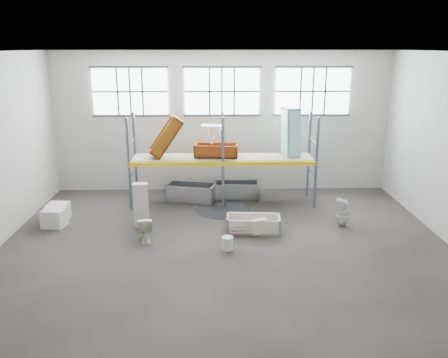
{
  "coord_description": "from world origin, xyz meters",
  "views": [
    {
      "loc": [
        -0.28,
        -11.35,
        5.12
      ],
      "look_at": [
        0.0,
        1.5,
        1.4
      ],
      "focal_mm": 36.84,
      "sensor_mm": 36.0,
      "label": 1
    }
  ],
  "objects_px": {
    "cistern_tall": "(141,205)",
    "carton_near": "(54,218)",
    "toilet_white": "(343,212)",
    "rust_tub_flat": "(216,150)",
    "bathtub_beige": "(253,224)",
    "toilet_beige": "(145,228)",
    "steel_tub_left": "(191,193)",
    "steel_tub_right": "(237,190)",
    "blue_tub_upright": "(291,132)",
    "bucket": "(227,243)"
  },
  "relations": [
    {
      "from": "toilet_beige",
      "to": "carton_near",
      "type": "xyz_separation_m",
      "value": [
        -2.82,
        1.05,
        -0.08
      ]
    },
    {
      "from": "steel_tub_right",
      "to": "toilet_white",
      "type": "bearing_deg",
      "value": -41.64
    },
    {
      "from": "bathtub_beige",
      "to": "cistern_tall",
      "type": "relative_size",
      "value": 1.16
    },
    {
      "from": "toilet_white",
      "to": "carton_near",
      "type": "xyz_separation_m",
      "value": [
        -8.5,
        0.11,
        -0.15
      ]
    },
    {
      "from": "toilet_beige",
      "to": "rust_tub_flat",
      "type": "height_order",
      "value": "rust_tub_flat"
    },
    {
      "from": "toilet_white",
      "to": "steel_tub_right",
      "type": "bearing_deg",
      "value": -108.5
    },
    {
      "from": "rust_tub_flat",
      "to": "bucket",
      "type": "distance_m",
      "value": 4.14
    },
    {
      "from": "toilet_white",
      "to": "cistern_tall",
      "type": "bearing_deg",
      "value": -67.38
    },
    {
      "from": "cistern_tall",
      "to": "blue_tub_upright",
      "type": "distance_m",
      "value": 5.49
    },
    {
      "from": "bathtub_beige",
      "to": "toilet_beige",
      "type": "xyz_separation_m",
      "value": [
        -3.0,
        -0.54,
        0.12
      ]
    },
    {
      "from": "bathtub_beige",
      "to": "toilet_white",
      "type": "xyz_separation_m",
      "value": [
        2.67,
        0.39,
        0.19
      ]
    },
    {
      "from": "bathtub_beige",
      "to": "blue_tub_upright",
      "type": "distance_m",
      "value": 3.77
    },
    {
      "from": "carton_near",
      "to": "steel_tub_left",
      "type": "bearing_deg",
      "value": 29.72
    },
    {
      "from": "toilet_white",
      "to": "carton_near",
      "type": "bearing_deg",
      "value": -67.62
    },
    {
      "from": "cistern_tall",
      "to": "blue_tub_upright",
      "type": "bearing_deg",
      "value": 20.13
    },
    {
      "from": "toilet_beige",
      "to": "steel_tub_left",
      "type": "bearing_deg",
      "value": -116.86
    },
    {
      "from": "rust_tub_flat",
      "to": "bucket",
      "type": "bearing_deg",
      "value": -86.07
    },
    {
      "from": "steel_tub_right",
      "to": "bucket",
      "type": "xyz_separation_m",
      "value": [
        -0.45,
        -4.27,
        -0.11
      ]
    },
    {
      "from": "toilet_white",
      "to": "steel_tub_left",
      "type": "xyz_separation_m",
      "value": [
        -4.57,
        2.35,
        -0.11
      ]
    },
    {
      "from": "carton_near",
      "to": "toilet_beige",
      "type": "bearing_deg",
      "value": -20.38
    },
    {
      "from": "bathtub_beige",
      "to": "cistern_tall",
      "type": "distance_m",
      "value": 3.31
    },
    {
      "from": "bucket",
      "to": "carton_near",
      "type": "distance_m",
      "value": 5.33
    },
    {
      "from": "cistern_tall",
      "to": "blue_tub_upright",
      "type": "xyz_separation_m",
      "value": [
        4.68,
        2.28,
        1.73
      ]
    },
    {
      "from": "toilet_beige",
      "to": "bucket",
      "type": "distance_m",
      "value": 2.33
    },
    {
      "from": "blue_tub_upright",
      "to": "bucket",
      "type": "xyz_separation_m",
      "value": [
        -2.21,
        -3.93,
        -2.22
      ]
    },
    {
      "from": "bathtub_beige",
      "to": "steel_tub_right",
      "type": "distance_m",
      "value": 3.08
    },
    {
      "from": "steel_tub_right",
      "to": "bucket",
      "type": "relative_size",
      "value": 4.43
    },
    {
      "from": "steel_tub_right",
      "to": "rust_tub_flat",
      "type": "height_order",
      "value": "rust_tub_flat"
    },
    {
      "from": "toilet_beige",
      "to": "carton_near",
      "type": "relative_size",
      "value": 1.11
    },
    {
      "from": "blue_tub_upright",
      "to": "rust_tub_flat",
      "type": "bearing_deg",
      "value": -176.63
    },
    {
      "from": "bathtub_beige",
      "to": "rust_tub_flat",
      "type": "relative_size",
      "value": 1.08
    },
    {
      "from": "cistern_tall",
      "to": "toilet_white",
      "type": "bearing_deg",
      "value": -6.39
    },
    {
      "from": "blue_tub_upright",
      "to": "bucket",
      "type": "height_order",
      "value": "blue_tub_upright"
    },
    {
      "from": "steel_tub_right",
      "to": "carton_near",
      "type": "height_order",
      "value": "steel_tub_right"
    },
    {
      "from": "steel_tub_right",
      "to": "steel_tub_left",
      "type": "bearing_deg",
      "value": -168.55
    },
    {
      "from": "cistern_tall",
      "to": "steel_tub_right",
      "type": "bearing_deg",
      "value": 35.98
    },
    {
      "from": "bucket",
      "to": "carton_near",
      "type": "xyz_separation_m",
      "value": [
        -5.05,
        1.71,
        0.09
      ]
    },
    {
      "from": "rust_tub_flat",
      "to": "bathtub_beige",
      "type": "bearing_deg",
      "value": -68.05
    },
    {
      "from": "bathtub_beige",
      "to": "steel_tub_left",
      "type": "xyz_separation_m",
      "value": [
        -1.91,
        2.74,
        0.08
      ]
    },
    {
      "from": "cistern_tall",
      "to": "carton_near",
      "type": "bearing_deg",
      "value": 172.84
    },
    {
      "from": "bathtub_beige",
      "to": "steel_tub_right",
      "type": "height_order",
      "value": "steel_tub_right"
    },
    {
      "from": "toilet_beige",
      "to": "carton_near",
      "type": "height_order",
      "value": "toilet_beige"
    },
    {
      "from": "toilet_white",
      "to": "bucket",
      "type": "relative_size",
      "value": 2.34
    },
    {
      "from": "toilet_beige",
      "to": "blue_tub_upright",
      "type": "distance_m",
      "value": 5.88
    },
    {
      "from": "toilet_beige",
      "to": "cistern_tall",
      "type": "bearing_deg",
      "value": -84.34
    },
    {
      "from": "steel_tub_left",
      "to": "carton_near",
      "type": "relative_size",
      "value": 2.64
    },
    {
      "from": "toilet_white",
      "to": "rust_tub_flat",
      "type": "distance_m",
      "value": 4.53
    },
    {
      "from": "bucket",
      "to": "cistern_tall",
      "type": "bearing_deg",
      "value": 146.24
    },
    {
      "from": "bathtub_beige",
      "to": "steel_tub_left",
      "type": "distance_m",
      "value": 3.34
    },
    {
      "from": "cistern_tall",
      "to": "rust_tub_flat",
      "type": "bearing_deg",
      "value": 38.16
    }
  ]
}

